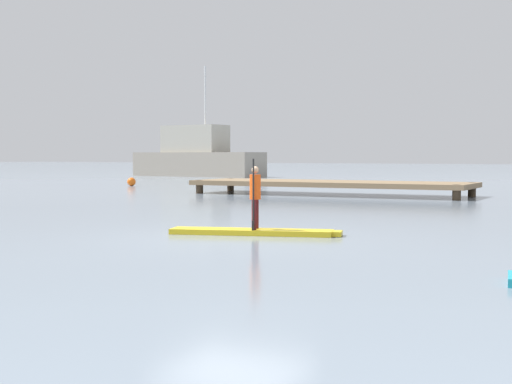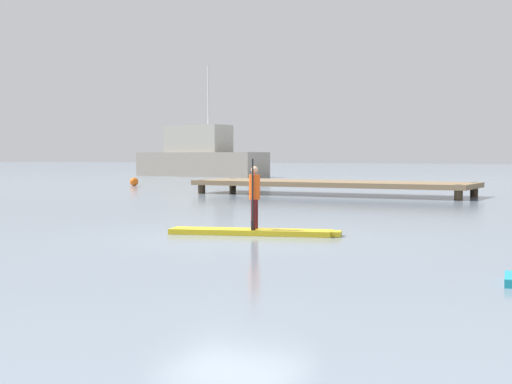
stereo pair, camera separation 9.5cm
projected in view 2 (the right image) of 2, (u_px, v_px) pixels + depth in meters
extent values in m
plane|color=gray|center=(233.00, 237.00, 13.55)|extent=(240.00, 240.00, 0.00)
cube|color=gold|center=(251.00, 232.00, 14.02)|extent=(3.07, 1.40, 0.10)
cube|color=gold|center=(335.00, 234.00, 13.71)|extent=(0.34, 0.45, 0.09)
cylinder|color=#4C1419|center=(256.00, 214.00, 14.11)|extent=(0.08, 0.08, 0.56)
cylinder|color=#4C1419|center=(253.00, 215.00, 13.87)|extent=(0.08, 0.08, 0.56)
cylinder|color=#E54C14|center=(255.00, 187.00, 13.97)|extent=(0.26, 0.26, 0.46)
sphere|color=tan|center=(255.00, 170.00, 13.95)|extent=(0.13, 0.13, 0.13)
cylinder|color=black|center=(253.00, 195.00, 13.80)|extent=(0.03, 0.03, 1.31)
cube|color=black|center=(253.00, 225.00, 13.83)|extent=(0.07, 0.14, 0.18)
cube|color=#9E9384|center=(201.00, 164.00, 52.79)|extent=(10.11, 3.78, 1.69)
cube|color=#B2AD9E|center=(198.00, 139.00, 52.84)|extent=(4.78, 2.67, 1.89)
cylinder|color=silver|center=(208.00, 96.00, 52.18)|extent=(0.12, 0.12, 4.08)
cube|color=#846B4C|center=(332.00, 184.00, 28.04)|extent=(10.50, 3.06, 0.18)
cylinder|color=#473828|center=(202.00, 187.00, 29.26)|extent=(0.28, 0.28, 0.51)
cylinder|color=#473828|center=(233.00, 185.00, 31.43)|extent=(0.28, 0.28, 0.51)
cylinder|color=#473828|center=(458.00, 193.00, 24.66)|extent=(0.28, 0.28, 0.51)
cylinder|color=#473828|center=(474.00, 190.00, 26.83)|extent=(0.28, 0.28, 0.51)
sphere|color=orange|center=(134.00, 182.00, 36.29)|extent=(0.41, 0.41, 0.41)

